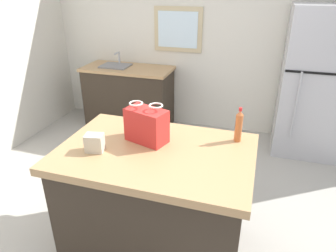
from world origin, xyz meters
name	(u,v)px	position (x,y,z in m)	size (l,w,h in m)	color
ground	(178,225)	(0.00, 0.00, 0.00)	(6.03, 6.03, 0.00)	#ADA89E
back_wall	(223,42)	(-0.01, 2.23, 1.26)	(5.02, 0.13, 2.51)	silver
kitchen_island	(156,202)	(-0.10, -0.29, 0.47)	(1.38, 0.93, 0.93)	#33281E
refrigerator	(316,84)	(1.19, 1.83, 0.89)	(0.80, 0.68, 1.78)	#B7B7BC
sink_counter	(129,96)	(-1.29, 1.88, 0.46)	(1.27, 0.60, 1.08)	#33281E
shopping_bag	(147,125)	(-0.20, -0.18, 1.06)	(0.34, 0.25, 0.30)	red
small_box	(95,143)	(-0.50, -0.43, 0.99)	(0.12, 0.09, 0.13)	beige
bottle	(239,126)	(0.44, 0.02, 1.05)	(0.05, 0.05, 0.27)	#C66633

